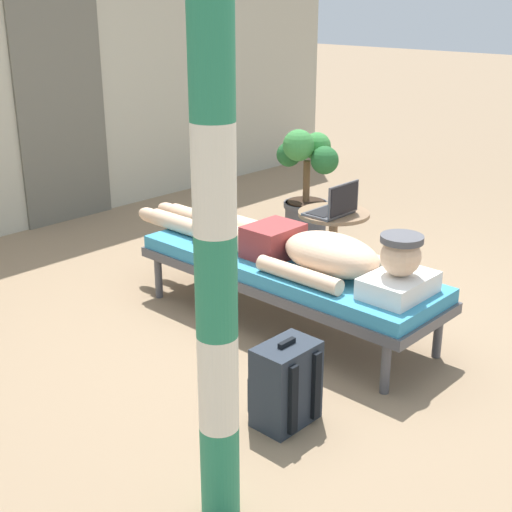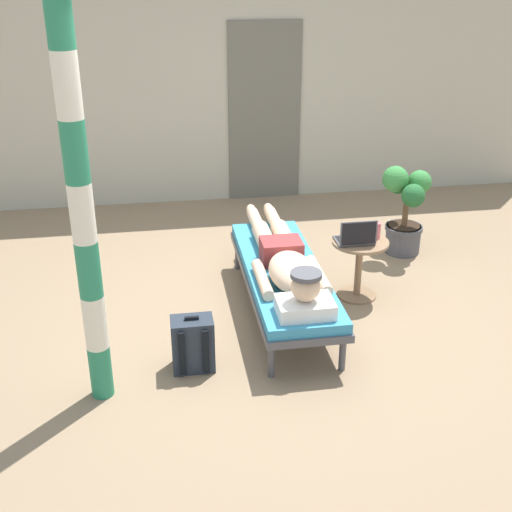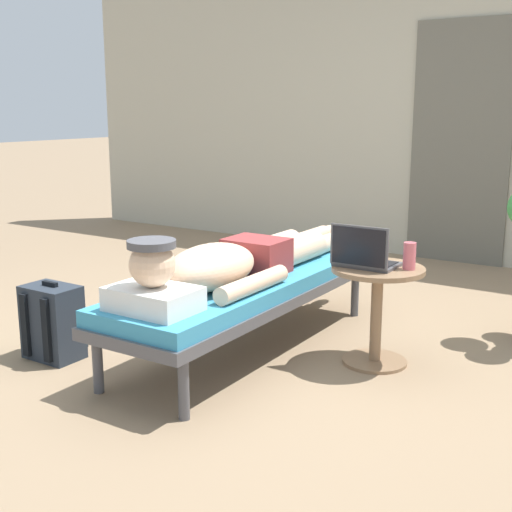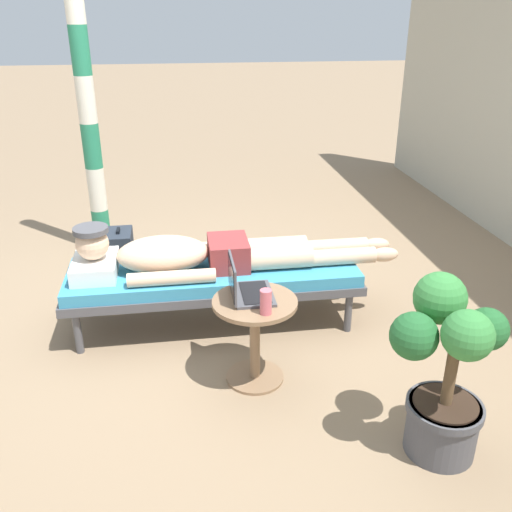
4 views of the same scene
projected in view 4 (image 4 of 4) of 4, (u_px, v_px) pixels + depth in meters
The scene contains 9 objects.
ground_plane at pixel (213, 320), 3.92m from camera, with size 40.00×40.00×0.00m, color #8C7256.
lounge_chair at pixel (213, 277), 3.77m from camera, with size 0.62×1.96×0.42m.
person_reclining at pixel (198, 254), 3.69m from camera, with size 0.53×2.17×0.33m.
side_table at pixel (255, 326), 3.16m from camera, with size 0.48×0.48×0.52m.
laptop at pixel (244, 287), 3.12m from camera, with size 0.31×0.24×0.23m.
drink_glass at pixel (266, 302), 2.94m from camera, with size 0.06×0.06×0.14m, color #D86672.
backpack at pixel (121, 256), 4.46m from camera, with size 0.30×0.26×0.42m.
potted_plant at pixel (446, 370), 2.60m from camera, with size 0.49×0.57×0.90m.
porch_post at pixel (86, 100), 4.54m from camera, with size 0.15×0.15×2.65m.
Camera 4 is at (3.40, -0.21, 2.01)m, focal length 39.10 mm.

